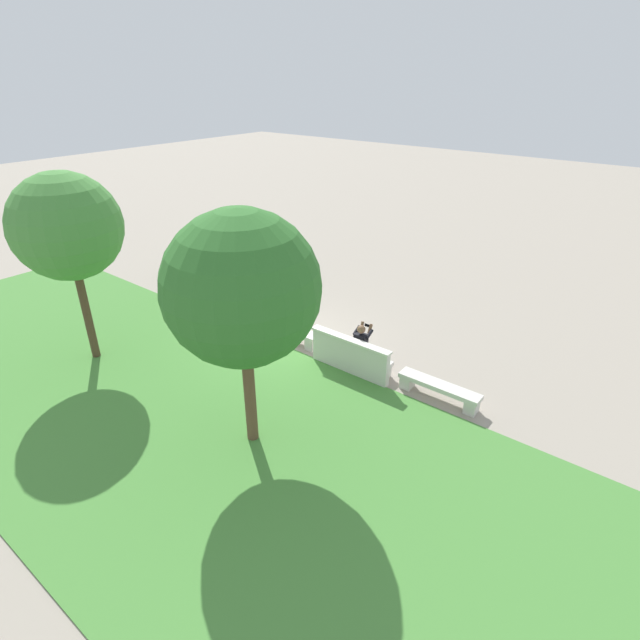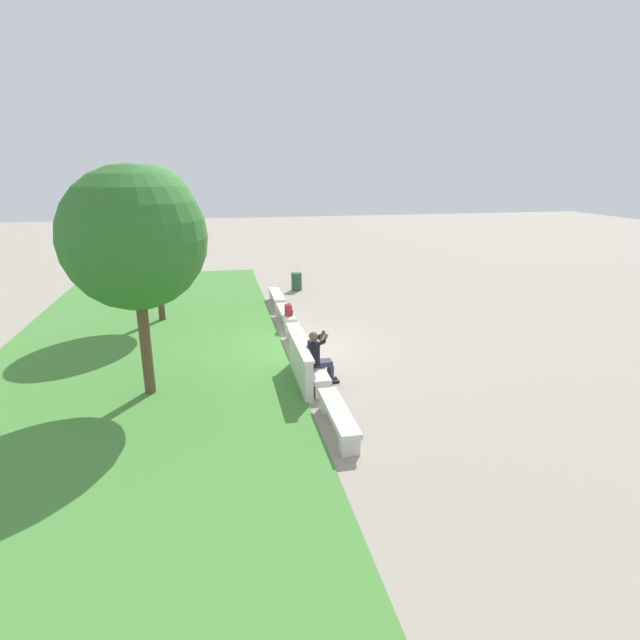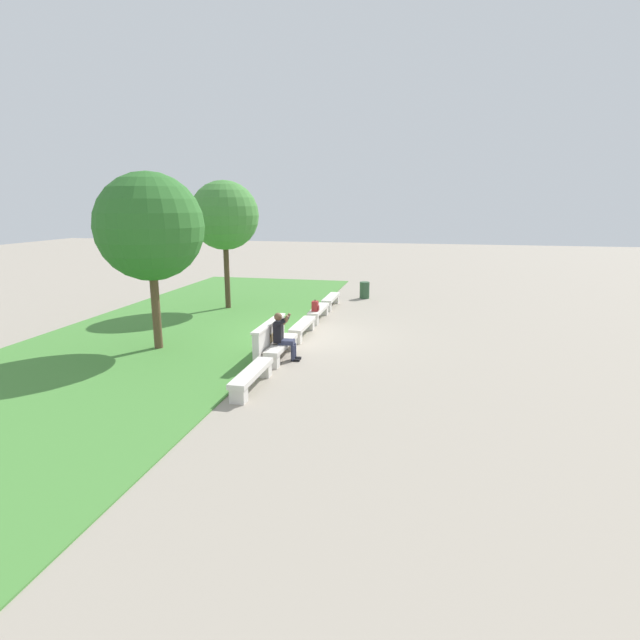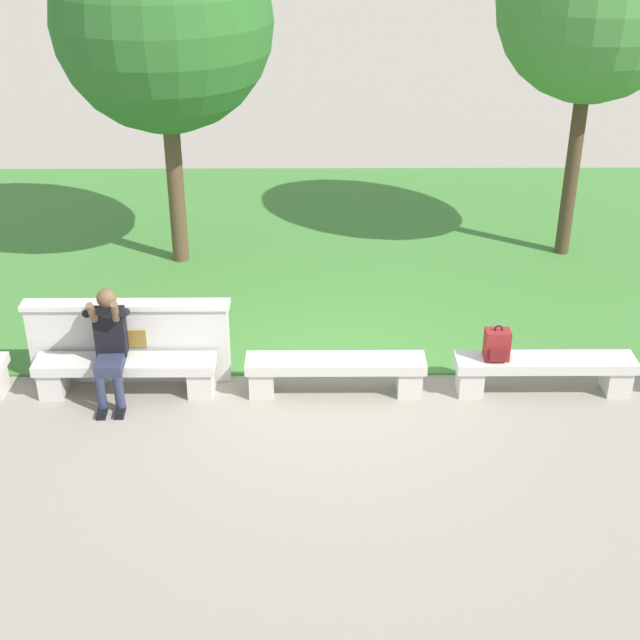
% 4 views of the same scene
% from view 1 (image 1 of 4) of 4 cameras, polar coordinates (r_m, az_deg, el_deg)
% --- Properties ---
extents(ground_plane, '(80.00, 80.00, 0.00)m').
position_cam_1_polar(ground_plane, '(14.96, -3.47, -2.30)').
color(ground_plane, gray).
extents(grass_strip, '(23.73, 8.00, 0.03)m').
position_cam_1_polar(grass_strip, '(12.56, -16.98, -9.80)').
color(grass_strip, '#478438').
rests_on(grass_strip, ground).
extents(bench_main, '(2.07, 0.40, 0.45)m').
position_cam_1_polar(bench_main, '(12.57, 13.43, -7.65)').
color(bench_main, beige).
rests_on(bench_main, ground).
extents(bench_near, '(2.07, 0.40, 0.45)m').
position_cam_1_polar(bench_near, '(13.52, 4.22, -4.25)').
color(bench_near, beige).
rests_on(bench_near, ground).
extents(bench_mid, '(2.07, 0.40, 0.45)m').
position_cam_1_polar(bench_mid, '(14.81, -3.51, -1.28)').
color(bench_mid, beige).
rests_on(bench_mid, ground).
extents(bench_far, '(2.07, 0.40, 0.45)m').
position_cam_1_polar(bench_far, '(16.36, -9.87, 1.19)').
color(bench_far, beige).
rests_on(bench_far, ground).
extents(bench_end, '(2.07, 0.40, 0.45)m').
position_cam_1_polar(bench_end, '(18.10, -15.09, 3.20)').
color(bench_end, beige).
rests_on(bench_end, ground).
extents(backrest_wall_with_plaque, '(2.40, 0.24, 1.01)m').
position_cam_1_polar(backrest_wall_with_plaque, '(13.17, 3.42, -4.06)').
color(backrest_wall_with_plaque, beige).
rests_on(backrest_wall_with_plaque, ground).
extents(person_photographer, '(0.49, 0.74, 1.32)m').
position_cam_1_polar(person_photographer, '(13.30, 4.93, -2.69)').
color(person_photographer, black).
rests_on(person_photographer, ground).
extents(backpack, '(0.28, 0.24, 0.43)m').
position_cam_1_polar(backpack, '(15.84, -8.51, 1.70)').
color(backpack, maroon).
rests_on(backpack, bench_far).
extents(tree_behind_wall, '(2.72, 2.72, 5.12)m').
position_cam_1_polar(tree_behind_wall, '(14.09, -26.97, 9.45)').
color(tree_behind_wall, '#4C3826').
rests_on(tree_behind_wall, ground).
extents(tree_left_background, '(3.05, 3.05, 5.10)m').
position_cam_1_polar(tree_left_background, '(9.48, -8.93, 3.53)').
color(tree_left_background, brown).
rests_on(tree_left_background, ground).
extents(trash_bin, '(0.44, 0.44, 0.75)m').
position_cam_1_polar(trash_bin, '(20.38, -16.50, 5.89)').
color(trash_bin, '#2D5133').
rests_on(trash_bin, ground).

